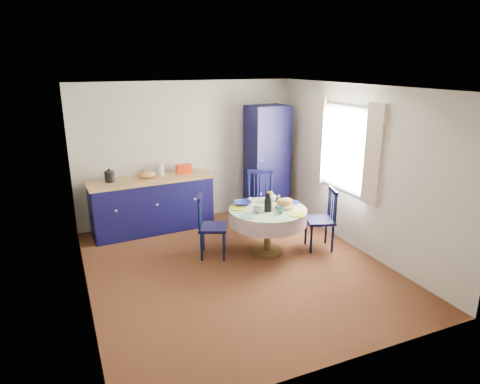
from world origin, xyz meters
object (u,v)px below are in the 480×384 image
(chair_left, at_px, (210,225))
(mug_d, at_px, (252,201))
(chair_far, at_px, (260,201))
(kitchen_counter, at_px, (152,204))
(mug_b, at_px, (281,210))
(pantry_cabinet, at_px, (267,161))
(dining_table, at_px, (268,216))
(chair_right, at_px, (322,219))
(cobalt_bowl, at_px, (243,203))
(mug_a, at_px, (257,210))
(mug_c, at_px, (276,199))

(chair_left, height_order, mug_d, chair_left)
(chair_far, bearing_deg, kitchen_counter, -179.14)
(mug_b, bearing_deg, pantry_cabinet, 69.09)
(dining_table, distance_m, mug_d, 0.38)
(mug_b, bearing_deg, chair_right, 3.70)
(dining_table, distance_m, chair_far, 0.87)
(pantry_cabinet, relative_size, cobalt_bowl, 8.15)
(dining_table, bearing_deg, chair_far, 72.19)
(chair_left, xyz_separation_m, chair_right, (1.69, -0.43, 0.00))
(mug_d, xyz_separation_m, cobalt_bowl, (-0.16, -0.02, -0.01))
(kitchen_counter, xyz_separation_m, mug_a, (1.17, -1.68, 0.27))
(chair_left, height_order, mug_b, chair_left)
(kitchen_counter, height_order, chair_far, kitchen_counter)
(chair_left, height_order, cobalt_bowl, chair_left)
(kitchen_counter, xyz_separation_m, mug_c, (1.66, -1.34, 0.27))
(chair_far, height_order, mug_a, chair_far)
(chair_left, relative_size, chair_right, 0.99)
(dining_table, bearing_deg, kitchen_counter, 131.34)
(chair_right, bearing_deg, mug_b, -67.76)
(mug_c, distance_m, cobalt_bowl, 0.54)
(chair_left, relative_size, chair_far, 0.91)
(chair_far, relative_size, cobalt_bowl, 4.14)
(pantry_cabinet, height_order, cobalt_bowl, pantry_cabinet)
(pantry_cabinet, xyz_separation_m, chair_left, (-1.61, -1.32, -0.55))
(dining_table, bearing_deg, mug_d, 111.00)
(kitchen_counter, height_order, chair_left, kitchen_counter)
(dining_table, xyz_separation_m, chair_far, (0.27, 0.83, -0.05))
(mug_a, bearing_deg, mug_d, 74.80)
(kitchen_counter, distance_m, mug_c, 2.16)
(kitchen_counter, height_order, chair_right, kitchen_counter)
(kitchen_counter, height_order, dining_table, kitchen_counter)
(kitchen_counter, relative_size, cobalt_bowl, 8.35)
(chair_left, distance_m, mug_c, 1.14)
(mug_c, bearing_deg, mug_a, -145.94)
(chair_left, relative_size, mug_d, 10.17)
(kitchen_counter, bearing_deg, dining_table, -52.16)
(kitchen_counter, relative_size, chair_right, 2.19)
(mug_d, distance_m, cobalt_bowl, 0.16)
(mug_a, bearing_deg, cobalt_bowl, 97.54)
(pantry_cabinet, relative_size, dining_table, 1.75)
(kitchen_counter, distance_m, cobalt_bowl, 1.73)
(dining_table, bearing_deg, mug_a, -161.58)
(chair_left, distance_m, chair_right, 1.74)
(dining_table, bearing_deg, cobalt_bowl, 132.75)
(pantry_cabinet, relative_size, mug_c, 16.82)
(pantry_cabinet, height_order, chair_left, pantry_cabinet)
(pantry_cabinet, xyz_separation_m, cobalt_bowl, (-1.04, -1.24, -0.30))
(kitchen_counter, xyz_separation_m, chair_right, (2.24, -1.80, 0.01))
(chair_right, bearing_deg, chair_left, -85.77)
(mug_a, height_order, mug_b, mug_b)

